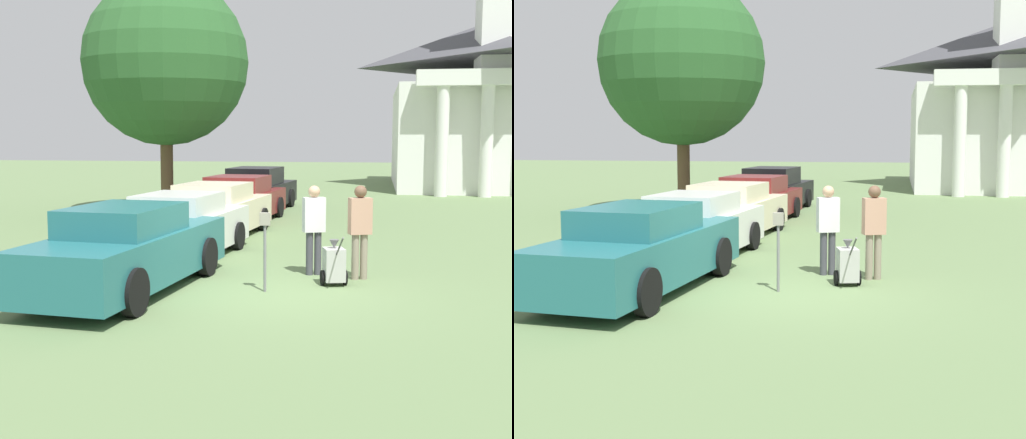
% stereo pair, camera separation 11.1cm
% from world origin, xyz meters
% --- Properties ---
extents(ground_plane, '(120.00, 120.00, 0.00)m').
position_xyz_m(ground_plane, '(0.00, 0.00, 0.00)').
color(ground_plane, '#607A4C').
extents(parked_car_teal, '(2.35, 5.45, 1.53)m').
position_xyz_m(parked_car_teal, '(-2.54, -0.23, 0.73)').
color(parked_car_teal, '#23666B').
rests_on(parked_car_teal, ground_plane).
extents(parked_car_white, '(2.28, 4.82, 1.46)m').
position_xyz_m(parked_car_white, '(-2.54, 3.22, 0.69)').
color(parked_car_white, silver).
rests_on(parked_car_white, ground_plane).
extents(parked_car_cream, '(2.39, 4.97, 1.45)m').
position_xyz_m(parked_car_cream, '(-2.54, 6.67, 0.68)').
color(parked_car_cream, beige).
rests_on(parked_car_cream, ground_plane).
extents(parked_car_maroon, '(2.42, 4.81, 1.45)m').
position_xyz_m(parked_car_maroon, '(-2.54, 10.10, 0.68)').
color(parked_car_maroon, maroon).
rests_on(parked_car_maroon, ground_plane).
extents(parked_car_black, '(2.37, 5.29, 1.57)m').
position_xyz_m(parked_car_black, '(-2.54, 13.41, 0.72)').
color(parked_car_black, black).
rests_on(parked_car_black, ground_plane).
extents(parking_meter, '(0.18, 0.09, 1.40)m').
position_xyz_m(parking_meter, '(-0.17, 0.12, 0.97)').
color(parking_meter, slate).
rests_on(parking_meter, ground_plane).
extents(person_worker, '(0.47, 0.36, 1.76)m').
position_xyz_m(person_worker, '(0.54, 1.78, 1.01)').
color(person_worker, '#3F3F47').
rests_on(person_worker, ground_plane).
extents(person_supervisor, '(0.47, 0.35, 1.80)m').
position_xyz_m(person_supervisor, '(1.44, 1.48, 1.03)').
color(person_supervisor, gray).
rests_on(person_supervisor, ground_plane).
extents(equipment_cart, '(0.53, 1.00, 1.00)m').
position_xyz_m(equipment_cart, '(0.99, 0.86, 0.39)').
color(equipment_cart, '#B2B2AD').
rests_on(equipment_cart, ground_plane).
extents(church, '(9.70, 13.50, 20.68)m').
position_xyz_m(church, '(7.44, 26.92, 4.96)').
color(church, white).
rests_on(church, ground_plane).
extents(shade_tree, '(5.75, 5.75, 8.11)m').
position_xyz_m(shade_tree, '(-5.50, 12.05, 5.23)').
color(shade_tree, brown).
rests_on(shade_tree, ground_plane).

